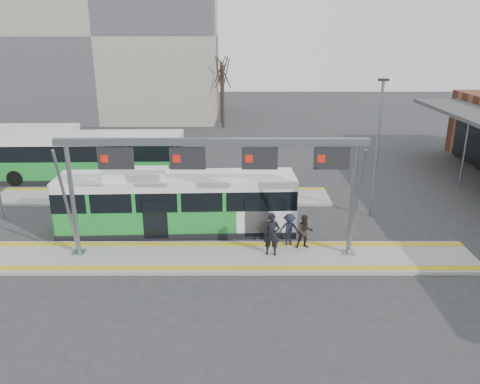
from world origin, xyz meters
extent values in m
plane|color=#2D2D30|center=(0.00, 0.00, 0.00)|extent=(120.00, 120.00, 0.00)
cube|color=gray|center=(0.00, 0.00, 0.07)|extent=(22.00, 3.00, 0.15)
cube|color=gray|center=(-4.00, 8.00, 0.07)|extent=(20.00, 3.00, 0.15)
cube|color=gold|center=(0.00, 1.15, 0.16)|extent=(22.00, 0.35, 0.02)
cube|color=gold|center=(0.00, -1.15, 0.16)|extent=(22.00, 0.35, 0.02)
cube|color=gold|center=(-4.00, 9.15, 0.16)|extent=(20.00, 0.35, 0.02)
cylinder|color=slate|center=(-6.50, 0.30, 2.67)|extent=(0.20, 0.20, 5.05)
cube|color=slate|center=(-6.50, 0.30, 0.18)|extent=(0.50, 0.50, 0.06)
cylinder|color=slate|center=(-6.50, -0.40, 2.67)|extent=(0.12, 1.46, 4.90)
cylinder|color=slate|center=(5.50, 0.30, 2.67)|extent=(0.20, 0.20, 5.05)
cube|color=slate|center=(5.50, 0.30, 0.18)|extent=(0.50, 0.50, 0.06)
cylinder|color=slate|center=(5.50, -0.40, 2.67)|extent=(0.12, 1.46, 4.90)
cube|color=slate|center=(-0.50, 0.30, 5.20)|extent=(13.00, 0.25, 0.30)
cube|color=black|center=(-4.50, 0.30, 4.50)|extent=(1.50, 0.12, 0.95)
cube|color=#B8170B|center=(-4.95, 0.23, 4.50)|extent=(0.32, 0.02, 0.32)
cube|color=black|center=(-1.50, 0.30, 4.50)|extent=(1.50, 0.12, 0.95)
cube|color=#B8170B|center=(-1.95, 0.23, 4.50)|extent=(0.32, 0.02, 0.32)
cube|color=black|center=(1.50, 0.30, 4.50)|extent=(1.50, 0.12, 0.95)
cube|color=#B8170B|center=(1.05, 0.23, 4.50)|extent=(0.32, 0.02, 0.32)
cube|color=black|center=(4.50, 0.30, 4.50)|extent=(1.50, 0.12, 0.95)
cube|color=#B8170B|center=(4.05, 0.23, 4.50)|extent=(0.32, 0.02, 0.32)
cylinder|color=slate|center=(14.80, 10.00, 2.15)|extent=(0.14, 0.14, 4.30)
cube|color=gray|center=(-14.00, 36.00, 9.00)|extent=(24.00, 12.00, 18.00)
cube|color=black|center=(-2.40, 3.12, 0.17)|extent=(11.61, 2.88, 0.34)
cube|color=#1D862F|center=(-2.40, 3.12, 0.89)|extent=(11.61, 2.88, 1.10)
cube|color=black|center=(-2.40, 3.12, 1.92)|extent=(11.61, 2.81, 0.96)
cube|color=white|center=(-2.40, 3.12, 2.64)|extent=(11.61, 2.88, 0.48)
cube|color=orange|center=(3.35, 3.33, 2.55)|extent=(0.11, 1.72, 0.27)
cube|color=white|center=(-4.32, 3.04, 3.03)|extent=(2.94, 1.82, 0.29)
cylinder|color=black|center=(-6.39, 1.89, 0.48)|extent=(0.97, 0.32, 0.96)
cylinder|color=black|center=(-6.48, 4.04, 0.48)|extent=(0.97, 0.32, 0.96)
cylinder|color=black|center=(1.09, 2.17, 0.48)|extent=(0.97, 0.32, 0.96)
cylinder|color=black|center=(1.01, 4.32, 0.48)|extent=(0.97, 0.32, 0.96)
cube|color=black|center=(-9.45, 11.60, 0.18)|extent=(12.66, 3.01, 0.37)
cube|color=#1D862F|center=(-9.45, 11.60, 0.97)|extent=(12.66, 3.01, 1.21)
cube|color=black|center=(-9.45, 11.60, 2.10)|extent=(12.66, 2.93, 1.05)
cube|color=white|center=(-9.45, 11.60, 2.89)|extent=(12.66, 3.01, 0.52)
cylinder|color=black|center=(-13.82, 10.30, 0.52)|extent=(1.06, 0.34, 1.05)
cylinder|color=black|center=(-13.89, 12.68, 0.52)|extent=(1.06, 0.34, 1.05)
cylinder|color=black|center=(-5.64, 10.51, 0.52)|extent=(1.06, 0.34, 1.05)
cylinder|color=black|center=(-5.70, 12.89, 0.52)|extent=(1.06, 0.34, 1.05)
cylinder|color=black|center=(-13.39, 12.92, 0.52)|extent=(1.05, 0.34, 1.04)
cylinder|color=black|center=(-13.46, 15.28, 0.52)|extent=(1.05, 0.34, 1.04)
imported|color=black|center=(2.07, 0.14, 1.12)|extent=(0.75, 0.53, 1.93)
imported|color=black|center=(3.61, 0.80, 0.95)|extent=(0.85, 0.70, 1.59)
imported|color=black|center=(2.93, 1.10, 0.92)|extent=(1.04, 0.65, 1.54)
cylinder|color=#382B21|center=(-1.29, 32.50, 3.23)|extent=(0.28, 0.28, 6.45)
cylinder|color=#382B21|center=(-1.03, 29.77, 3.16)|extent=(0.28, 0.28, 6.32)
cylinder|color=#382B21|center=(-19.91, 31.39, 3.54)|extent=(0.28, 0.28, 7.08)
cylinder|color=slate|center=(7.79, 5.10, 3.61)|extent=(0.16, 0.16, 7.23)
cube|color=black|center=(7.79, 5.10, 7.23)|extent=(0.50, 0.25, 0.12)
camera|label=1|loc=(0.67, -18.52, 9.52)|focal=35.00mm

